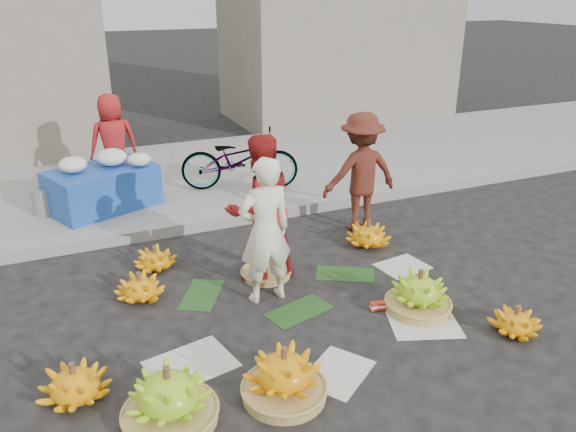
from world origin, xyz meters
name	(u,v)px	position (x,y,z in m)	size (l,w,h in m)	color
ground	(300,300)	(0.00, 0.00, 0.00)	(80.00, 80.00, 0.00)	black
curb	(232,218)	(0.00, 2.20, 0.07)	(40.00, 0.25, 0.15)	gray
sidewalk	(193,175)	(0.00, 4.30, 0.06)	(40.00, 4.00, 0.12)	gray
building_right	(338,10)	(4.50, 7.70, 2.50)	(5.00, 3.00, 5.00)	gray
newspaper_scatter	(336,341)	(0.00, -0.80, 0.00)	(3.20, 1.80, 0.00)	silver
banana_leaves	(283,292)	(-0.10, 0.20, 0.00)	(2.00, 1.00, 0.00)	#184216
banana_bunch_0	(75,384)	(-2.23, -0.67, 0.15)	(0.53, 0.53, 0.34)	#F7A40C
banana_bunch_1	(169,397)	(-1.60, -1.19, 0.21)	(0.81, 0.81, 0.48)	#A18243
banana_bunch_2	(284,376)	(-0.73, -1.29, 0.20)	(0.77, 0.77, 0.46)	#A18243
banana_bunch_3	(515,322)	(1.58, -1.34, 0.12)	(0.57, 0.57, 0.29)	#F7A40C
banana_bunch_4	(419,293)	(1.00, -0.65, 0.19)	(0.72, 0.72, 0.44)	#A18243
banana_bunch_5	(368,235)	(1.32, 0.86, 0.15)	(0.58, 0.58, 0.34)	#F7A40C
banana_bunch_6	(140,288)	(-1.50, 0.67, 0.13)	(0.48, 0.48, 0.31)	#F7A40C
banana_bunch_7	(155,259)	(-1.22, 1.28, 0.12)	(0.45, 0.45, 0.29)	#F7A40C
basket_spare	(266,273)	(-0.13, 0.62, 0.03)	(0.54, 0.54, 0.06)	#A18243
incense_stack	(380,306)	(0.65, -0.50, 0.05)	(0.20, 0.06, 0.08)	red
vendor_cream	(265,231)	(-0.30, 0.17, 0.76)	(0.56, 0.36, 1.52)	white
vendor_red	(260,209)	(-0.19, 0.62, 0.81)	(0.79, 0.61, 1.62)	red
man_striped	(361,173)	(1.48, 1.36, 0.78)	(1.01, 0.58, 1.56)	maroon
flower_table	(103,185)	(-1.54, 3.19, 0.45)	(1.60, 1.32, 0.80)	#1843A0
grey_bucket	(44,201)	(-2.31, 3.29, 0.30)	(0.32, 0.32, 0.36)	slate
flower_vendor	(114,142)	(-1.25, 3.97, 0.84)	(0.71, 0.46, 1.45)	red
bicycle	(239,159)	(0.46, 3.20, 0.58)	(1.76, 0.61, 0.93)	gray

